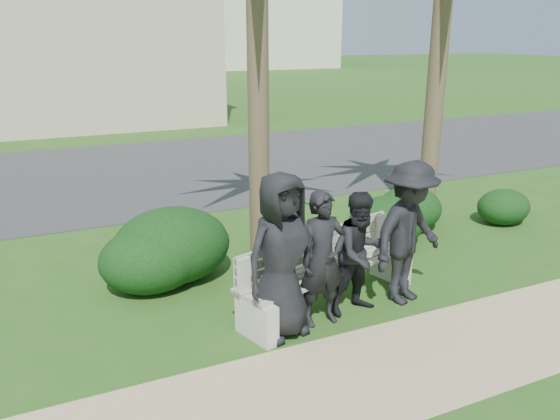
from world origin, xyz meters
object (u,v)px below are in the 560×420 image
Objects in this scene: man_a at (281,256)px; man_d at (409,233)px; park_bench at (330,275)px; man_b at (323,259)px; man_c at (361,253)px.

man_a is 1.04× the size of man_d.
man_a is (-0.85, -0.38, 0.55)m from park_bench.
man_d is at bearing 0.60° from man_b.
man_b is 0.88× the size of man_d.
park_bench is 1.12m from man_d.
man_a reaches higher than man_b.
man_c is at bearing 162.13° from man_d.
man_b is at bearing -179.30° from man_c.
man_d is at bearing -34.36° from park_bench.
man_d is (0.95, -0.31, 0.52)m from park_bench.
man_a is 1.18× the size of man_b.
man_b is 1.26m from man_d.
man_a reaches higher than man_d.
man_c is 0.71m from man_d.
man_c is (0.26, -0.30, 0.36)m from park_bench.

